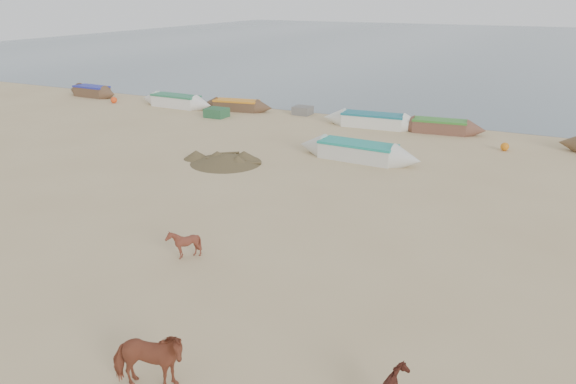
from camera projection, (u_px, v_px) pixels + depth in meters
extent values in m
plane|color=tan|center=(231.00, 260.00, 17.66)|extent=(140.00, 140.00, 0.00)
plane|color=slate|center=(514.00, 47.00, 86.66)|extent=(160.00, 160.00, 0.00)
imported|color=brown|center=(148.00, 361.00, 11.70)|extent=(1.82, 1.32, 1.40)
imported|color=#602B1E|center=(184.00, 244.00, 17.65)|extent=(0.97, 0.88, 0.97)
cone|color=brown|center=(226.00, 159.00, 27.61)|extent=(4.08, 4.08, 0.46)
cube|color=#295D39|center=(217.00, 113.00, 37.76)|extent=(1.40, 1.20, 0.60)
sphere|color=orange|center=(505.00, 147.00, 29.76)|extent=(0.44, 0.44, 0.44)
cube|color=slate|center=(303.00, 110.00, 38.56)|extent=(1.20, 1.10, 0.56)
sphere|color=#F04616|center=(114.00, 100.00, 42.51)|extent=(0.48, 0.48, 0.48)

